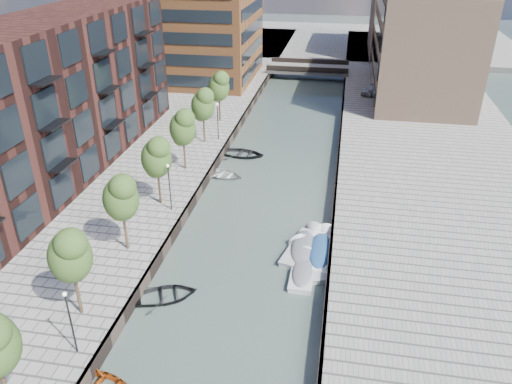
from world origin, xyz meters
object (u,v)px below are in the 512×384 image
(sloop_4, at_px, (242,156))
(motorboat_4, at_px, (305,246))
(tree_5, at_px, (203,104))
(motorboat_1, at_px, (303,270))
(sloop_1, at_px, (166,298))
(car, at_px, (371,89))
(tree_4, at_px, (183,126))
(tree_6, at_px, (219,86))
(tree_3, at_px, (156,156))
(tree_2, at_px, (120,196))
(bridge, at_px, (308,68))
(sloop_3, at_px, (223,176))
(motorboat_2, at_px, (306,259))
(tree_1, at_px, (69,254))
(motorboat_3, at_px, (321,249))

(sloop_4, xyz_separation_m, motorboat_4, (8.27, -16.41, 0.23))
(tree_5, distance_m, motorboat_1, 24.49)
(sloop_1, height_order, car, car)
(car, bearing_deg, tree_4, -99.69)
(tree_6, relative_size, car, 1.41)
(tree_3, xyz_separation_m, sloop_1, (4.11, -10.69, -5.31))
(sloop_4, bearing_deg, motorboat_4, -148.60)
(tree_2, height_order, tree_5, same)
(bridge, distance_m, tree_3, 47.92)
(bridge, bearing_deg, sloop_1, -94.35)
(sloop_3, bearing_deg, car, -14.67)
(tree_3, bearing_deg, motorboat_2, -20.16)
(sloop_4, relative_size, car, 1.14)
(tree_1, bearing_deg, sloop_3, 80.95)
(tree_3, xyz_separation_m, tree_6, (0.00, 21.00, 0.00))
(motorboat_1, height_order, motorboat_3, motorboat_3)
(motorboat_3, bearing_deg, sloop_1, -143.72)
(tree_3, relative_size, motorboat_3, 1.02)
(tree_5, xyz_separation_m, sloop_1, (4.11, -24.69, -5.31))
(tree_2, bearing_deg, sloop_1, -41.92)
(motorboat_2, xyz_separation_m, car, (5.46, 40.20, 1.62))
(tree_4, relative_size, car, 1.41)
(motorboat_2, bearing_deg, sloop_4, 115.51)
(tree_2, xyz_separation_m, tree_5, (0.00, 21.00, 0.00))
(tree_1, distance_m, motorboat_2, 16.71)
(tree_3, relative_size, sloop_1, 1.40)
(sloop_3, bearing_deg, tree_3, 169.68)
(tree_1, bearing_deg, sloop_1, 38.78)
(sloop_3, bearing_deg, tree_1, -175.42)
(bridge, xyz_separation_m, car, (9.86, -11.54, 0.33))
(motorboat_2, bearing_deg, motorboat_4, 99.98)
(tree_3, xyz_separation_m, car, (18.36, 35.46, -3.59))
(tree_2, bearing_deg, car, 66.62)
(tree_2, bearing_deg, tree_4, 90.00)
(tree_5, xyz_separation_m, motorboat_2, (12.90, -18.74, -5.21))
(sloop_4, height_order, motorboat_1, motorboat_1)
(bridge, height_order, tree_2, tree_2)
(tree_5, xyz_separation_m, car, (18.36, 21.46, -3.59))
(motorboat_2, bearing_deg, tree_5, 124.55)
(tree_5, relative_size, motorboat_3, 1.02)
(tree_5, height_order, motorboat_3, tree_5)
(sloop_3, bearing_deg, tree_2, -179.56)
(sloop_1, distance_m, sloop_3, 18.54)
(tree_4, relative_size, motorboat_4, 1.01)
(sloop_1, height_order, motorboat_1, motorboat_1)
(tree_1, xyz_separation_m, motorboat_1, (12.79, 7.75, -5.12))
(tree_1, relative_size, tree_4, 1.00)
(motorboat_1, relative_size, motorboat_3, 0.79)
(bridge, height_order, tree_5, tree_5)
(tree_1, bearing_deg, tree_2, 90.00)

